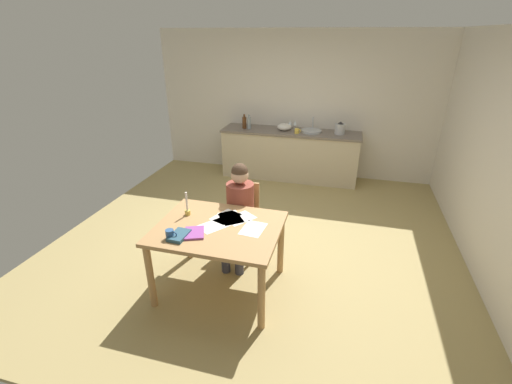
% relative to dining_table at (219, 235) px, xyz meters
% --- Properties ---
extents(ground_plane, '(5.20, 5.20, 0.04)m').
position_rel_dining_table_xyz_m(ground_plane, '(0.14, 1.10, -0.67)').
color(ground_plane, tan).
extents(wall_back, '(5.20, 0.12, 2.60)m').
position_rel_dining_table_xyz_m(wall_back, '(0.14, 3.70, 0.65)').
color(wall_back, silver).
rests_on(wall_back, ground).
extents(wall_right, '(0.12, 5.20, 2.60)m').
position_rel_dining_table_xyz_m(wall_right, '(2.74, 1.10, 0.65)').
color(wall_right, silver).
rests_on(wall_right, ground).
extents(kitchen_counter, '(2.51, 0.64, 0.90)m').
position_rel_dining_table_xyz_m(kitchen_counter, '(0.14, 3.34, -0.20)').
color(kitchen_counter, beige).
rests_on(kitchen_counter, ground).
extents(dining_table, '(1.24, 0.99, 0.76)m').
position_rel_dining_table_xyz_m(dining_table, '(0.00, 0.00, 0.00)').
color(dining_table, tan).
rests_on(dining_table, ground).
extents(chair_at_table, '(0.42, 0.42, 0.89)m').
position_rel_dining_table_xyz_m(chair_at_table, '(0.02, 0.74, -0.15)').
color(chair_at_table, tan).
rests_on(chair_at_table, ground).
extents(person_seated, '(0.33, 0.60, 1.19)m').
position_rel_dining_table_xyz_m(person_seated, '(0.02, 0.59, 0.03)').
color(person_seated, brown).
rests_on(person_seated, ground).
extents(coffee_mug, '(0.11, 0.08, 0.09)m').
position_rel_dining_table_xyz_m(coffee_mug, '(-0.36, -0.32, 0.15)').
color(coffee_mug, '#33598C').
rests_on(coffee_mug, dining_table).
extents(candlestick, '(0.06, 0.06, 0.26)m').
position_rel_dining_table_xyz_m(candlestick, '(-0.40, 0.15, 0.18)').
color(candlestick, gold).
rests_on(candlestick, dining_table).
extents(book_magazine, '(0.16, 0.23, 0.03)m').
position_rel_dining_table_xyz_m(book_magazine, '(-0.29, -0.28, 0.12)').
color(book_magazine, '#2E5367').
rests_on(book_magazine, dining_table).
extents(book_cookery, '(0.25, 0.28, 0.02)m').
position_rel_dining_table_xyz_m(book_cookery, '(-0.17, -0.19, 0.11)').
color(book_cookery, '#964599').
rests_on(book_cookery, dining_table).
extents(paper_letter, '(0.24, 0.31, 0.00)m').
position_rel_dining_table_xyz_m(paper_letter, '(0.35, 0.05, 0.11)').
color(paper_letter, white).
rests_on(paper_letter, dining_table).
extents(paper_bill, '(0.31, 0.35, 0.00)m').
position_rel_dining_table_xyz_m(paper_bill, '(0.00, 0.21, 0.11)').
color(paper_bill, white).
rests_on(paper_bill, dining_table).
extents(paper_envelope, '(0.34, 0.36, 0.00)m').
position_rel_dining_table_xyz_m(paper_envelope, '(-0.05, 0.01, 0.11)').
color(paper_envelope, white).
rests_on(paper_envelope, dining_table).
extents(paper_receipt, '(0.35, 0.36, 0.00)m').
position_rel_dining_table_xyz_m(paper_receipt, '(0.06, 0.20, 0.11)').
color(paper_receipt, white).
rests_on(paper_receipt, dining_table).
extents(paper_notice, '(0.34, 0.36, 0.00)m').
position_rel_dining_table_xyz_m(paper_notice, '(0.16, 0.22, 0.11)').
color(paper_notice, white).
rests_on(paper_notice, dining_table).
extents(sink_unit, '(0.36, 0.36, 0.24)m').
position_rel_dining_table_xyz_m(sink_unit, '(0.51, 3.34, 0.27)').
color(sink_unit, '#B2B7BC').
rests_on(sink_unit, kitchen_counter).
extents(bottle_oil, '(0.08, 0.08, 0.26)m').
position_rel_dining_table_xyz_m(bottle_oil, '(-0.72, 3.28, 0.36)').
color(bottle_oil, '#593319').
rests_on(bottle_oil, kitchen_counter).
extents(bottle_vinegar, '(0.07, 0.07, 0.26)m').
position_rel_dining_table_xyz_m(bottle_vinegar, '(-0.63, 3.27, 0.36)').
color(bottle_vinegar, '#8C999E').
rests_on(bottle_vinegar, kitchen_counter).
extents(mixing_bowl, '(0.26, 0.26, 0.12)m').
position_rel_dining_table_xyz_m(mixing_bowl, '(0.02, 3.35, 0.31)').
color(mixing_bowl, white).
rests_on(mixing_bowl, kitchen_counter).
extents(stovetop_kettle, '(0.18, 0.18, 0.22)m').
position_rel_dining_table_xyz_m(stovetop_kettle, '(1.00, 3.34, 0.35)').
color(stovetop_kettle, '#B7BABF').
rests_on(stovetop_kettle, kitchen_counter).
extents(wine_glass_near_sink, '(0.07, 0.07, 0.15)m').
position_rel_dining_table_xyz_m(wine_glass_near_sink, '(0.19, 3.49, 0.36)').
color(wine_glass_near_sink, silver).
rests_on(wine_glass_near_sink, kitchen_counter).
extents(wine_glass_by_kettle, '(0.07, 0.07, 0.15)m').
position_rel_dining_table_xyz_m(wine_glass_by_kettle, '(0.10, 3.49, 0.36)').
color(wine_glass_by_kettle, silver).
rests_on(wine_glass_by_kettle, kitchen_counter).
extents(teacup_on_counter, '(0.12, 0.08, 0.09)m').
position_rel_dining_table_xyz_m(teacup_on_counter, '(0.27, 3.19, 0.29)').
color(teacup_on_counter, '#F2CC4C').
rests_on(teacup_on_counter, kitchen_counter).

